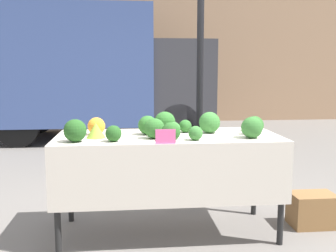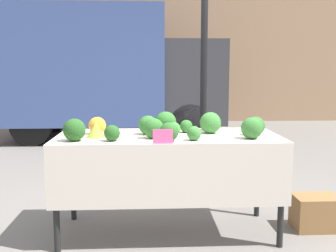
% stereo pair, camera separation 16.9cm
% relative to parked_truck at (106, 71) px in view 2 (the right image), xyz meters
% --- Properties ---
extents(ground_plane, '(40.00, 40.00, 0.00)m').
position_rel_parked_truck_xyz_m(ground_plane, '(1.03, -4.98, -1.40)').
color(ground_plane, slate).
extents(building_facade, '(16.00, 0.60, 4.97)m').
position_rel_parked_truck_xyz_m(building_facade, '(1.03, 2.75, 1.08)').
color(building_facade, '#9E7A5B').
rests_on(building_facade, ground_plane).
extents(tent_pole, '(0.07, 0.07, 2.51)m').
position_rel_parked_truck_xyz_m(tent_pole, '(1.43, -4.28, -0.15)').
color(tent_pole, black).
rests_on(tent_pole, ground_plane).
extents(parked_truck, '(4.44, 2.10, 2.63)m').
position_rel_parked_truck_xyz_m(parked_truck, '(0.00, 0.00, 0.00)').
color(parked_truck, '#384C84').
rests_on(parked_truck, ground_plane).
extents(market_table, '(1.90, 0.80, 0.87)m').
position_rel_parked_truck_xyz_m(market_table, '(1.03, -5.04, -0.65)').
color(market_table, beige).
rests_on(market_table, ground_plane).
extents(orange_cauliflower, '(0.15, 0.15, 0.15)m').
position_rel_parked_truck_xyz_m(orange_cauliflower, '(0.42, -4.89, -0.46)').
color(orange_cauliflower, orange).
rests_on(orange_cauliflower, market_table).
extents(romanesco_head, '(0.16, 0.16, 0.13)m').
position_rel_parked_truck_xyz_m(romanesco_head, '(0.43, -5.05, -0.47)').
color(romanesco_head, '#93B238').
rests_on(romanesco_head, market_table).
extents(broccoli_head_0, '(0.11, 0.11, 0.11)m').
position_rel_parked_truck_xyz_m(broccoli_head_0, '(1.20, -4.84, -0.48)').
color(broccoli_head_0, '#2D6628').
rests_on(broccoli_head_0, market_table).
extents(broccoli_head_1, '(0.18, 0.18, 0.18)m').
position_rel_parked_truck_xyz_m(broccoli_head_1, '(1.70, -5.18, -0.44)').
color(broccoli_head_1, '#336B2D').
rests_on(broccoli_head_1, market_table).
extents(broccoli_head_2, '(0.17, 0.17, 0.17)m').
position_rel_parked_truck_xyz_m(broccoli_head_2, '(0.91, -5.12, -0.45)').
color(broccoli_head_2, '#2D6628').
rests_on(broccoli_head_2, market_table).
extents(broccoli_head_3, '(0.11, 0.11, 0.11)m').
position_rel_parked_truck_xyz_m(broccoli_head_3, '(1.08, -4.98, -0.48)').
color(broccoli_head_3, '#387533').
rests_on(broccoli_head_3, market_table).
extents(broccoli_head_4, '(0.15, 0.15, 0.15)m').
position_rel_parked_truck_xyz_m(broccoli_head_4, '(1.03, -5.26, -0.46)').
color(broccoli_head_4, '#285B23').
rests_on(broccoli_head_4, market_table).
extents(broccoli_head_5, '(0.16, 0.16, 0.16)m').
position_rel_parked_truck_xyz_m(broccoli_head_5, '(0.86, -4.92, -0.45)').
color(broccoli_head_5, '#2D6628').
rests_on(broccoli_head_5, market_table).
extents(broccoli_head_6, '(0.16, 0.16, 0.16)m').
position_rel_parked_truck_xyz_m(broccoli_head_6, '(1.44, -4.71, -0.45)').
color(broccoli_head_6, '#285B23').
rests_on(broccoli_head_6, market_table).
extents(broccoli_head_7, '(0.13, 0.13, 0.13)m').
position_rel_parked_truck_xyz_m(broccoli_head_7, '(0.58, -5.23, -0.47)').
color(broccoli_head_7, '#23511E').
rests_on(broccoli_head_7, market_table).
extents(broccoli_head_8, '(0.11, 0.11, 0.11)m').
position_rel_parked_truck_xyz_m(broccoli_head_8, '(1.80, -4.83, -0.48)').
color(broccoli_head_8, '#2D6628').
rests_on(broccoli_head_8, market_table).
extents(broccoli_head_9, '(0.19, 0.19, 0.19)m').
position_rel_parked_truck_xyz_m(broccoli_head_9, '(1.41, -4.89, -0.44)').
color(broccoli_head_9, '#387533').
rests_on(broccoli_head_9, market_table).
extents(broccoli_head_10, '(0.16, 0.16, 0.16)m').
position_rel_parked_truck_xyz_m(broccoli_head_10, '(1.78, -5.02, -0.45)').
color(broccoli_head_10, '#2D6628').
rests_on(broccoli_head_10, market_table).
extents(broccoli_head_11, '(0.18, 0.18, 0.18)m').
position_rel_parked_truck_xyz_m(broccoli_head_11, '(0.29, -5.21, -0.44)').
color(broccoli_head_11, '#23511E').
rests_on(broccoli_head_11, market_table).
extents(broccoli_head_12, '(0.12, 0.12, 0.12)m').
position_rel_parked_truck_xyz_m(broccoli_head_12, '(1.23, -5.24, -0.48)').
color(broccoli_head_12, '#387533').
rests_on(broccoli_head_12, market_table).
extents(broccoli_head_13, '(0.19, 0.19, 0.19)m').
position_rel_parked_truck_xyz_m(broccoli_head_13, '(1.02, -4.83, -0.44)').
color(broccoli_head_13, '#2D6628').
rests_on(broccoli_head_13, market_table).
extents(price_sign, '(0.15, 0.01, 0.11)m').
position_rel_parked_truck_xyz_m(price_sign, '(0.98, -5.37, -0.48)').
color(price_sign, '#F45B9E').
rests_on(price_sign, market_table).
extents(produce_crate, '(0.40, 0.28, 0.30)m').
position_rel_parked_truck_xyz_m(produce_crate, '(2.37, -4.97, -1.25)').
color(produce_crate, olive).
rests_on(produce_crate, ground_plane).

